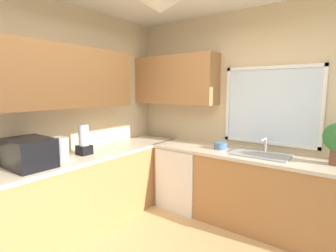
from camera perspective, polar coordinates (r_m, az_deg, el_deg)
room_shell at (r=2.77m, az=-7.91°, el=12.30°), size 3.56×3.82×2.73m
counter_run_left at (r=3.19m, az=-22.68°, el=-14.86°), size 0.65×3.43×0.90m
counter_run_back at (r=3.37m, az=18.35°, el=-13.36°), size 2.65×0.65×0.90m
dishwasher at (r=3.74m, az=3.80°, el=-11.18°), size 0.60×0.60×0.85m
microwave at (r=2.88m, az=-28.60°, el=-5.29°), size 0.48×0.36×0.29m
kettle at (r=3.02m, az=-22.47°, el=-4.70°), size 0.13×0.13×0.25m
sink_assembly at (r=3.22m, az=20.12°, el=-5.91°), size 0.63×0.40×0.19m
bowl at (r=3.38m, az=11.62°, el=-4.30°), size 0.17×0.17×0.09m
blender_appliance at (r=3.18m, az=-18.29°, el=-3.20°), size 0.15×0.15×0.36m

